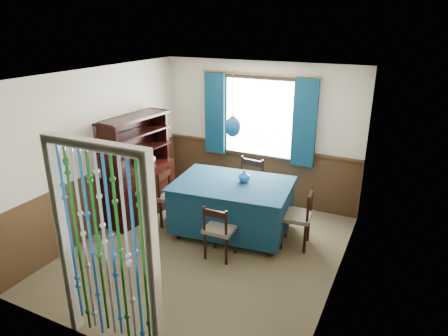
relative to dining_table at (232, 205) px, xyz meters
The scene contains 22 objects.
floor 0.82m from the dining_table, 99.26° to the right, with size 4.00×4.00×0.00m, color brown.
ceiling 2.13m from the dining_table, 99.26° to the right, with size 4.00×4.00×0.00m, color silver.
wall_back 1.55m from the dining_table, 94.52° to the left, with size 3.60×3.60×0.00m, color beige.
wall_front 2.77m from the dining_table, 92.30° to the right, with size 3.60×3.60×0.00m, color beige.
wall_left 2.16m from the dining_table, 161.07° to the right, with size 4.00×4.00×0.00m, color beige.
wall_right 1.97m from the dining_table, 21.11° to the right, with size 4.00×4.00×0.00m, color beige.
wainscot_back 1.34m from the dining_table, 94.58° to the left, with size 3.60×3.60×0.00m, color #3C2716.
wainscot_front 2.64m from the dining_table, 92.31° to the right, with size 3.60×3.60×0.00m, color #3C2716.
wainscot_left 2.00m from the dining_table, 160.93° to the right, with size 4.00×4.00×0.00m, color #3C2716.
wainscot_right 1.80m from the dining_table, 21.28° to the right, with size 4.00×4.00×0.00m, color #3C2716.
window 1.68m from the dining_table, 94.70° to the left, with size 1.32×0.12×1.42m, color black.
doorway 2.66m from the dining_table, 92.35° to the right, with size 1.16×0.12×2.18m, color silver, non-canonical shape.
dining_table is the anchor object (origin of this frame).
chair_near 0.72m from the dining_table, 79.33° to the right, with size 0.41×0.39×0.81m.
chair_far 0.75m from the dining_table, 94.90° to the left, with size 0.50×0.49×0.95m.
chair_left 0.97m from the dining_table, behind, with size 0.49×0.51×0.92m.
chair_right 1.02m from the dining_table, ahead, with size 0.47×0.48×0.88m.
sideboard 1.67m from the dining_table, behind, with size 0.58×1.35×1.72m.
pendant_lamp 1.23m from the dining_table, 90.00° to the right, with size 0.23×0.23×0.94m.
vase_table 0.48m from the dining_table, 42.16° to the left, with size 0.17×0.17×0.17m, color #154F95.
bowl_shelf 1.79m from the dining_table, 166.85° to the right, with size 0.21×0.21×0.05m, color beige.
vase_sideboard 1.68m from the dining_table, behind, with size 0.19×0.19×0.20m, color beige.
Camera 1 is at (2.42, -4.36, 3.13)m, focal length 32.00 mm.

